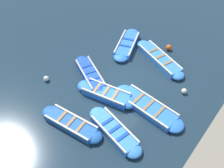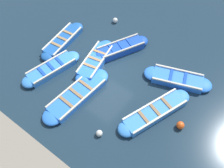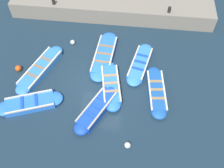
{
  "view_description": "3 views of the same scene",
  "coord_description": "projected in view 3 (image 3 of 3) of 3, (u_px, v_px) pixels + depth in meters",
  "views": [
    {
      "loc": [
        5.53,
        -7.2,
        10.12
      ],
      "look_at": [
        -0.17,
        -0.03,
        0.35
      ],
      "focal_mm": 42.0,
      "sensor_mm": 36.0,
      "label": 1
    },
    {
      "loc": [
        6.47,
        5.4,
        10.22
      ],
      "look_at": [
        0.54,
        0.92,
        0.17
      ],
      "focal_mm": 42.0,
      "sensor_mm": 36.0,
      "label": 2
    },
    {
      "loc": [
        -8.19,
        -1.59,
        11.15
      ],
      "look_at": [
        -0.0,
        -0.68,
        0.21
      ],
      "focal_mm": 42.0,
      "sensor_mm": 36.0,
      "label": 3
    }
  ],
  "objects": [
    {
      "name": "boat_end_of_row",
      "position": [
        104.0,
        55.0,
        15.0
      ],
      "size": [
        3.95,
        1.22,
        0.36
      ],
      "color": "blue",
      "rests_on": "ground"
    },
    {
      "name": "quay_wall",
      "position": [
        113.0,
        2.0,
        17.45
      ],
      "size": [
        3.49,
        12.95,
        1.04
      ],
      "color": "gray",
      "rests_on": "ground"
    },
    {
      "name": "boat_inner_gap",
      "position": [
        97.0,
        109.0,
        12.78
      ],
      "size": [
        3.22,
        2.09,
        0.46
      ],
      "color": "#1947B7",
      "rests_on": "ground"
    },
    {
      "name": "boat_centre",
      "position": [
        156.0,
        91.0,
        13.47
      ],
      "size": [
        3.35,
        1.11,
        0.38
      ],
      "color": "#1E59AD",
      "rests_on": "ground"
    },
    {
      "name": "buoy_white_drifting",
      "position": [
        73.0,
        42.0,
        15.67
      ],
      "size": [
        0.28,
        0.28,
        0.28
      ],
      "primitive_type": "sphere",
      "color": "silver",
      "rests_on": "ground"
    },
    {
      "name": "ground_plane",
      "position": [
        99.0,
        85.0,
        13.91
      ],
      "size": [
        120.0,
        120.0,
        0.0
      ],
      "primitive_type": "plane",
      "color": "#1C303F"
    },
    {
      "name": "boat_near_quay",
      "position": [
        40.0,
        69.0,
        14.38
      ],
      "size": [
        3.86,
        2.04,
        0.38
      ],
      "color": "#3884E0",
      "rests_on": "ground"
    },
    {
      "name": "boat_outer_left",
      "position": [
        111.0,
        85.0,
        13.67
      ],
      "size": [
        3.33,
        1.42,
        0.43
      ],
      "color": "blue",
      "rests_on": "ground"
    },
    {
      "name": "boat_outer_right",
      "position": [
        140.0,
        64.0,
        14.6
      ],
      "size": [
        3.35,
        1.47,
        0.38
      ],
      "color": "#3884E0",
      "rests_on": "ground"
    },
    {
      "name": "buoy_orange_near",
      "position": [
        18.0,
        68.0,
        14.39
      ],
      "size": [
        0.34,
        0.34,
        0.34
      ],
      "primitive_type": "sphere",
      "color": "#E05119",
      "rests_on": "ground"
    },
    {
      "name": "boat_tucked",
      "position": [
        30.0,
        103.0,
        13.03
      ],
      "size": [
        1.96,
        3.4,
        0.37
      ],
      "color": "blue",
      "rests_on": "ground"
    },
    {
      "name": "bollard_mid_north",
      "position": [
        54.0,
        2.0,
        16.3
      ],
      "size": [
        0.2,
        0.2,
        0.35
      ],
      "primitive_type": "cylinder",
      "color": "black",
      "rests_on": "quay_wall"
    },
    {
      "name": "buoy_yellow_far",
      "position": [
        128.0,
        145.0,
        11.71
      ],
      "size": [
        0.29,
        0.29,
        0.29
      ],
      "primitive_type": "sphere",
      "color": "silver",
      "rests_on": "ground"
    },
    {
      "name": "bollard_north",
      "position": [
        169.0,
        10.0,
        15.82
      ],
      "size": [
        0.2,
        0.2,
        0.35
      ],
      "primitive_type": "cylinder",
      "color": "black",
      "rests_on": "quay_wall"
    }
  ]
}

